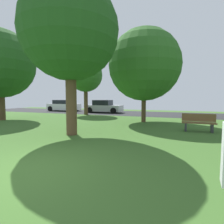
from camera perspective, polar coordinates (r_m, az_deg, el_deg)
ground_plane at (r=4.91m, az=-26.24°, el=-16.34°), size 44.00×44.00×0.00m
road_strip at (r=19.45m, az=10.89°, el=-0.54°), size 44.00×6.40×0.01m
maple_tree_far at (r=8.87m, az=-13.40°, el=23.81°), size 4.38×4.38×6.87m
oak_tree_left at (r=18.42m, az=-8.52°, el=11.65°), size 3.42×3.42×5.73m
maple_tree_near at (r=12.92m, az=10.37°, el=14.70°), size 5.00×5.00×6.50m
parked_car_white at (r=23.96m, az=-15.33°, el=1.92°), size 4.11×2.08×1.44m
parked_car_silver at (r=20.56m, az=-2.61°, el=1.65°), size 4.13×1.99×1.46m
park_bench at (r=10.04m, az=26.14°, el=-3.04°), size 1.60×0.45×0.90m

